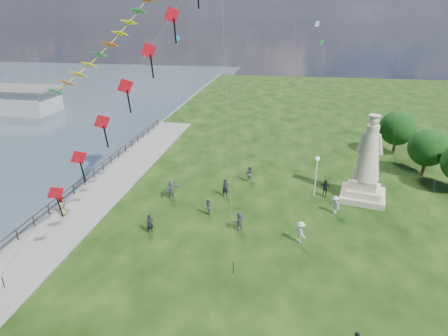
% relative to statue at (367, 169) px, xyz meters
% --- Properties ---
extents(waterfront, '(200.00, 200.00, 1.51)m').
position_rel_statue_xyz_m(waterfront, '(-26.06, -7.03, -3.09)').
color(waterfront, '#303B48').
rests_on(waterfront, ground).
extents(statue, '(4.64, 4.64, 8.02)m').
position_rel_statue_xyz_m(statue, '(0.00, 0.00, 0.00)').
color(statue, '#C0B691').
rests_on(statue, ground).
extents(lamppost, '(0.37, 0.37, 4.02)m').
position_rel_statue_xyz_m(lamppost, '(-4.46, -0.39, -0.13)').
color(lamppost, silver).
rests_on(lamppost, ground).
extents(tree_row, '(7.50, 14.14, 5.52)m').
position_rel_statue_xyz_m(tree_row, '(7.19, 8.03, 0.22)').
color(tree_row, '#382314').
rests_on(tree_row, ground).
extents(person_0, '(0.69, 0.69, 1.62)m').
position_rel_statue_xyz_m(person_0, '(-17.54, -9.16, -2.22)').
color(person_0, black).
rests_on(person_0, ground).
extents(person_1, '(0.70, 0.86, 1.54)m').
position_rel_statue_xyz_m(person_1, '(-13.64, -5.68, -2.26)').
color(person_1, '#595960').
rests_on(person_1, ground).
extents(person_2, '(1.12, 1.25, 1.73)m').
position_rel_statue_xyz_m(person_2, '(-5.90, -8.46, -2.16)').
color(person_2, silver).
rests_on(person_2, ground).
extents(person_5, '(1.47, 1.84, 1.83)m').
position_rel_statue_xyz_m(person_5, '(-17.70, -3.02, -2.11)').
color(person_5, '#595960').
rests_on(person_5, ground).
extents(person_6, '(0.74, 0.62, 1.74)m').
position_rel_statue_xyz_m(person_6, '(-12.78, -1.80, -2.16)').
color(person_6, black).
rests_on(person_6, ground).
extents(person_7, '(0.91, 0.65, 1.70)m').
position_rel_statue_xyz_m(person_7, '(-10.92, 1.98, -2.18)').
color(person_7, '#595960').
rests_on(person_7, ground).
extents(person_8, '(1.09, 1.15, 1.62)m').
position_rel_statue_xyz_m(person_8, '(-2.87, -3.38, -2.22)').
color(person_8, silver).
rests_on(person_8, ground).
extents(person_9, '(1.09, 0.73, 1.71)m').
position_rel_statue_xyz_m(person_9, '(-3.50, -0.22, -2.17)').
color(person_9, black).
rests_on(person_9, ground).
extents(person_10, '(0.52, 0.84, 1.72)m').
position_rel_statue_xyz_m(person_10, '(-25.82, -7.90, -2.17)').
color(person_10, '#595960').
rests_on(person_10, ground).
extents(person_11, '(1.44, 1.52, 1.58)m').
position_rel_statue_xyz_m(person_11, '(-10.65, -7.53, -2.24)').
color(person_11, '#595960').
rests_on(person_11, ground).
extents(red_kite_train, '(11.14, 9.35, 18.59)m').
position_rel_statue_xyz_m(red_kite_train, '(-17.60, -11.39, 8.54)').
color(red_kite_train, black).
rests_on(red_kite_train, ground).
extents(small_kites, '(30.71, 15.26, 24.07)m').
position_rel_statue_xyz_m(small_kites, '(-7.48, 6.71, 10.70)').
color(small_kites, teal).
rests_on(small_kites, ground).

